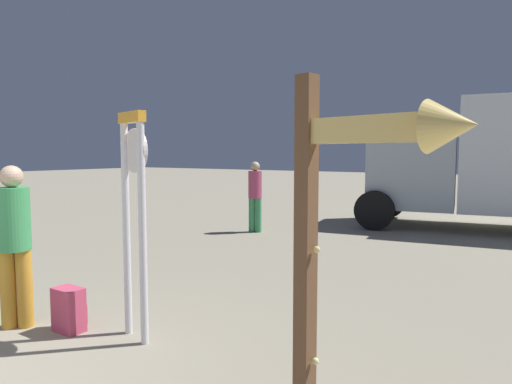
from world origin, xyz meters
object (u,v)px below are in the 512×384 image
(arrow_sign, at_px, (355,209))
(person_distant, at_px, (255,193))
(backpack, at_px, (69,310))
(standing_clock, at_px, (134,202))
(person_near_clock, at_px, (14,238))

(arrow_sign, relative_size, person_distant, 1.39)
(arrow_sign, height_order, backpack, arrow_sign)
(standing_clock, bearing_deg, backpack, -160.15)
(arrow_sign, distance_m, person_distant, 7.62)
(person_near_clock, bearing_deg, arrow_sign, -2.26)
(person_distant, bearing_deg, backpack, -74.93)
(standing_clock, bearing_deg, arrow_sign, -14.48)
(person_near_clock, relative_size, person_distant, 1.04)
(arrow_sign, relative_size, backpack, 5.02)
(standing_clock, relative_size, person_near_clock, 1.30)
(backpack, bearing_deg, person_distant, 105.07)
(standing_clock, xyz_separation_m, arrow_sign, (2.36, -0.61, 0.16))
(standing_clock, relative_size, arrow_sign, 0.97)
(standing_clock, height_order, person_distant, standing_clock)
(person_distant, bearing_deg, arrow_sign, -52.97)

